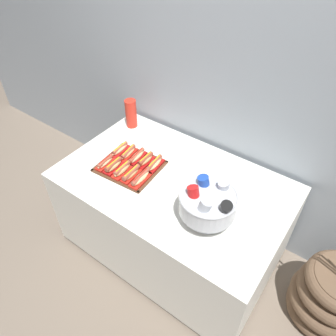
{
  "coord_description": "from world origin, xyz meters",
  "views": [
    {
      "loc": [
        0.87,
        -1.25,
        2.24
      ],
      "look_at": [
        -0.06,
        0.03,
        0.8
      ],
      "focal_mm": 34.36,
      "sensor_mm": 36.0,
      "label": 1
    }
  ],
  "objects_px": {
    "floor_vase": "(332,296)",
    "punch_bowl": "(208,203)",
    "hot_dog_1": "(114,166)",
    "hot_dog_9": "(154,164)",
    "serving_tray": "(130,166)",
    "hot_dog_8": "(145,160)",
    "hot_dog_6": "(128,153)",
    "hot_dog_0": "(105,163)",
    "hot_dog_5": "(120,150)",
    "hot_dog_4": "(141,178)",
    "buffet_table": "(173,214)",
    "hot_dog_3": "(131,174)",
    "hot_dog_7": "(137,157)",
    "cup_stack": "(131,113)",
    "hot_dog_2": "(122,170)"
  },
  "relations": [
    {
      "from": "serving_tray",
      "to": "hot_dog_9",
      "type": "height_order",
      "value": "hot_dog_9"
    },
    {
      "from": "hot_dog_2",
      "to": "hot_dog_9",
      "type": "xyz_separation_m",
      "value": [
        0.14,
        0.18,
        -0.0
      ]
    },
    {
      "from": "serving_tray",
      "to": "hot_dog_8",
      "type": "relative_size",
      "value": 2.74
    },
    {
      "from": "hot_dog_8",
      "to": "punch_bowl",
      "type": "height_order",
      "value": "punch_bowl"
    },
    {
      "from": "buffet_table",
      "to": "cup_stack",
      "type": "bearing_deg",
      "value": 153.07
    },
    {
      "from": "hot_dog_7",
      "to": "hot_dog_4",
      "type": "bearing_deg",
      "value": -43.51
    },
    {
      "from": "floor_vase",
      "to": "hot_dog_7",
      "type": "height_order",
      "value": "floor_vase"
    },
    {
      "from": "hot_dog_1",
      "to": "hot_dog_9",
      "type": "bearing_deg",
      "value": 40.47
    },
    {
      "from": "hot_dog_2",
      "to": "cup_stack",
      "type": "xyz_separation_m",
      "value": [
        -0.32,
        0.47,
        0.08
      ]
    },
    {
      "from": "hot_dog_7",
      "to": "cup_stack",
      "type": "distance_m",
      "value": 0.44
    },
    {
      "from": "hot_dog_6",
      "to": "hot_dog_9",
      "type": "relative_size",
      "value": 0.99
    },
    {
      "from": "serving_tray",
      "to": "hot_dog_2",
      "type": "distance_m",
      "value": 0.09
    },
    {
      "from": "hot_dog_4",
      "to": "floor_vase",
      "type": "bearing_deg",
      "value": 13.04
    },
    {
      "from": "hot_dog_4",
      "to": "hot_dog_0",
      "type": "bearing_deg",
      "value": -175.78
    },
    {
      "from": "hot_dog_2",
      "to": "hot_dog_4",
      "type": "distance_m",
      "value": 0.15
    },
    {
      "from": "hot_dog_8",
      "to": "hot_dog_9",
      "type": "relative_size",
      "value": 0.88
    },
    {
      "from": "buffet_table",
      "to": "punch_bowl",
      "type": "height_order",
      "value": "punch_bowl"
    },
    {
      "from": "hot_dog_4",
      "to": "cup_stack",
      "type": "bearing_deg",
      "value": 135.69
    },
    {
      "from": "hot_dog_0",
      "to": "hot_dog_4",
      "type": "bearing_deg",
      "value": 4.22
    },
    {
      "from": "hot_dog_0",
      "to": "punch_bowl",
      "type": "bearing_deg",
      "value": 0.63
    },
    {
      "from": "hot_dog_1",
      "to": "hot_dog_2",
      "type": "relative_size",
      "value": 0.93
    },
    {
      "from": "cup_stack",
      "to": "hot_dog_3",
      "type": "bearing_deg",
      "value": -49.57
    },
    {
      "from": "hot_dog_4",
      "to": "hot_dog_1",
      "type": "bearing_deg",
      "value": -175.78
    },
    {
      "from": "hot_dog_7",
      "to": "hot_dog_6",
      "type": "bearing_deg",
      "value": -175.78
    },
    {
      "from": "hot_dog_4",
      "to": "cup_stack",
      "type": "relative_size",
      "value": 0.8
    },
    {
      "from": "hot_dog_3",
      "to": "punch_bowl",
      "type": "xyz_separation_m",
      "value": [
        0.59,
        -0.01,
        0.11
      ]
    },
    {
      "from": "hot_dog_4",
      "to": "hot_dog_7",
      "type": "relative_size",
      "value": 1.01
    },
    {
      "from": "buffet_table",
      "to": "hot_dog_0",
      "type": "height_order",
      "value": "hot_dog_0"
    },
    {
      "from": "floor_vase",
      "to": "hot_dog_8",
      "type": "distance_m",
      "value": 1.52
    },
    {
      "from": "hot_dog_5",
      "to": "hot_dog_6",
      "type": "relative_size",
      "value": 0.98
    },
    {
      "from": "hot_dog_0",
      "to": "hot_dog_4",
      "type": "xyz_separation_m",
      "value": [
        0.3,
        0.02,
        0.0
      ]
    },
    {
      "from": "hot_dog_5",
      "to": "hot_dog_8",
      "type": "relative_size",
      "value": 1.11
    },
    {
      "from": "hot_dog_3",
      "to": "hot_dog_8",
      "type": "relative_size",
      "value": 1.08
    },
    {
      "from": "hot_dog_3",
      "to": "hot_dog_8",
      "type": "height_order",
      "value": "same"
    },
    {
      "from": "hot_dog_5",
      "to": "punch_bowl",
      "type": "bearing_deg",
      "value": -10.72
    },
    {
      "from": "hot_dog_3",
      "to": "cup_stack",
      "type": "relative_size",
      "value": 0.74
    },
    {
      "from": "buffet_table",
      "to": "floor_vase",
      "type": "bearing_deg",
      "value": 8.32
    },
    {
      "from": "serving_tray",
      "to": "hot_dog_9",
      "type": "distance_m",
      "value": 0.17
    },
    {
      "from": "hot_dog_0",
      "to": "hot_dog_3",
      "type": "height_order",
      "value": "hot_dog_3"
    },
    {
      "from": "hot_dog_0",
      "to": "hot_dog_1",
      "type": "height_order",
      "value": "hot_dog_1"
    },
    {
      "from": "floor_vase",
      "to": "cup_stack",
      "type": "xyz_separation_m",
      "value": [
        -1.79,
        0.16,
        0.63
      ]
    },
    {
      "from": "hot_dog_6",
      "to": "hot_dog_7",
      "type": "xyz_separation_m",
      "value": [
        0.07,
        0.01,
        -0.0
      ]
    },
    {
      "from": "floor_vase",
      "to": "hot_dog_1",
      "type": "height_order",
      "value": "floor_vase"
    },
    {
      "from": "buffet_table",
      "to": "floor_vase",
      "type": "distance_m",
      "value": 1.18
    },
    {
      "from": "buffet_table",
      "to": "floor_vase",
      "type": "relative_size",
      "value": 1.64
    },
    {
      "from": "hot_dog_7",
      "to": "punch_bowl",
      "type": "height_order",
      "value": "punch_bowl"
    },
    {
      "from": "floor_vase",
      "to": "punch_bowl",
      "type": "bearing_deg",
      "value": -158.48
    },
    {
      "from": "hot_dog_0",
      "to": "hot_dog_5",
      "type": "xyz_separation_m",
      "value": [
        -0.01,
        0.16,
        0.0
      ]
    },
    {
      "from": "buffet_table",
      "to": "serving_tray",
      "type": "distance_m",
      "value": 0.48
    },
    {
      "from": "serving_tray",
      "to": "hot_dog_0",
      "type": "relative_size",
      "value": 2.63
    }
  ]
}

